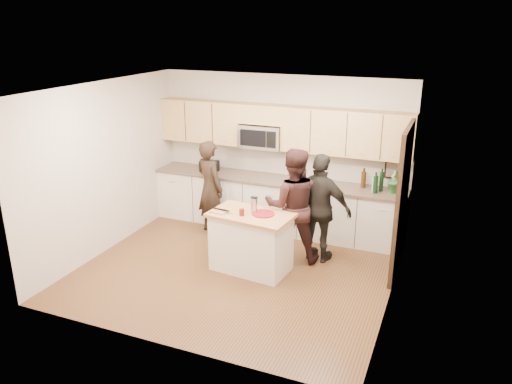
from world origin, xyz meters
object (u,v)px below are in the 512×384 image
at_px(toaster, 209,166).
at_px(woman_left, 210,188).
at_px(island, 251,242).
at_px(woman_center, 293,206).
at_px(woman_right, 320,209).

distance_m(toaster, woman_left, 0.65).
distance_m(island, woman_left, 1.62).
distance_m(island, toaster, 2.24).
bearing_deg(woman_center, island, 32.74).
xyz_separation_m(island, toaster, (-1.49, 1.57, 0.58)).
bearing_deg(toaster, woman_left, -62.00).
bearing_deg(woman_right, woman_left, 1.80).
height_order(toaster, woman_center, woman_center).
bearing_deg(woman_right, island, 50.47).
bearing_deg(island, woman_left, 145.71).
xyz_separation_m(woman_center, woman_right, (0.39, 0.15, -0.04)).
distance_m(woman_center, woman_right, 0.42).
relative_size(toaster, woman_left, 0.19).
relative_size(island, toaster, 4.04).
bearing_deg(woman_center, woman_right, -176.40).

